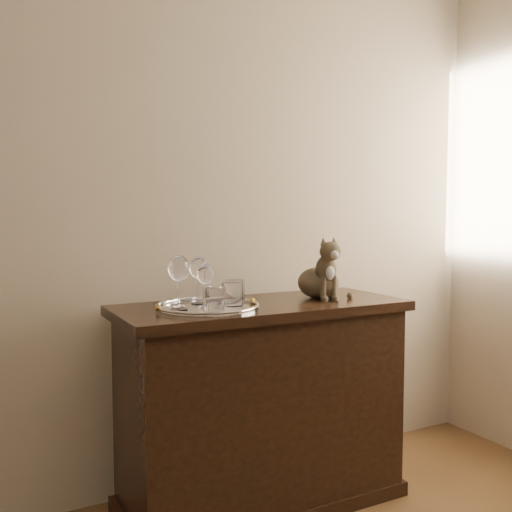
{
  "coord_description": "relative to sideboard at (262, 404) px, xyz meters",
  "views": [
    {
      "loc": [
        -0.5,
        -0.1,
        1.22
      ],
      "look_at": [
        0.58,
        1.95,
        1.04
      ],
      "focal_mm": 40.0,
      "sensor_mm": 36.0,
      "label": 1
    }
  ],
  "objects": [
    {
      "name": "tumbler_a",
      "position": [
        -0.17,
        -0.06,
        0.48
      ],
      "size": [
        0.08,
        0.08,
        0.09
      ],
      "primitive_type": "cylinder",
      "color": "white",
      "rests_on": "tray"
    },
    {
      "name": "wine_glass_b",
      "position": [
        -0.26,
        0.05,
        0.53
      ],
      "size": [
        0.07,
        0.07,
        0.19
      ],
      "primitive_type": null,
      "color": "silver",
      "rests_on": "tray"
    },
    {
      "name": "wall_back",
      "position": [
        -0.6,
        0.31,
        0.93
      ],
      "size": [
        4.0,
        0.1,
        2.7
      ],
      "primitive_type": "cube",
      "color": "tan",
      "rests_on": "ground"
    },
    {
      "name": "tumbler_b",
      "position": [
        -0.27,
        -0.13,
        0.48
      ],
      "size": [
        0.08,
        0.08,
        0.09
      ],
      "primitive_type": "cylinder",
      "color": "white",
      "rests_on": "tray"
    },
    {
      "name": "wine_glass_c",
      "position": [
        -0.38,
        -0.05,
        0.54
      ],
      "size": [
        0.08,
        0.08,
        0.21
      ],
      "primitive_type": null,
      "color": "silver",
      "rests_on": "tray"
    },
    {
      "name": "tray",
      "position": [
        -0.25,
        -0.03,
        0.43
      ],
      "size": [
        0.4,
        0.4,
        0.01
      ],
      "primitive_type": "cylinder",
      "color": "silver",
      "rests_on": "sideboard"
    },
    {
      "name": "cat",
      "position": [
        0.28,
        0.01,
        0.56
      ],
      "size": [
        0.3,
        0.28,
        0.27
      ],
      "primitive_type": null,
      "rotation": [
        0.0,
        0.0,
        -0.12
      ],
      "color": "brown",
      "rests_on": "sideboard"
    },
    {
      "name": "wine_glass_d",
      "position": [
        -0.27,
        -0.04,
        0.52
      ],
      "size": [
        0.06,
        0.06,
        0.17
      ],
      "primitive_type": null,
      "color": "white",
      "rests_on": "tray"
    },
    {
      "name": "tumbler_c",
      "position": [
        -0.14,
        -0.03,
        0.48
      ],
      "size": [
        0.09,
        0.09,
        0.1
      ],
      "primitive_type": "cylinder",
      "color": "white",
      "rests_on": "tray"
    },
    {
      "name": "sideboard",
      "position": [
        0.0,
        0.0,
        0.0
      ],
      "size": [
        1.2,
        0.5,
        0.85
      ],
      "primitive_type": null,
      "color": "black",
      "rests_on": "ground"
    },
    {
      "name": "wine_glass_a",
      "position": [
        -0.35,
        0.06,
        0.53
      ],
      "size": [
        0.07,
        0.07,
        0.19
      ],
      "primitive_type": null,
      "color": "white",
      "rests_on": "tray"
    }
  ]
}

